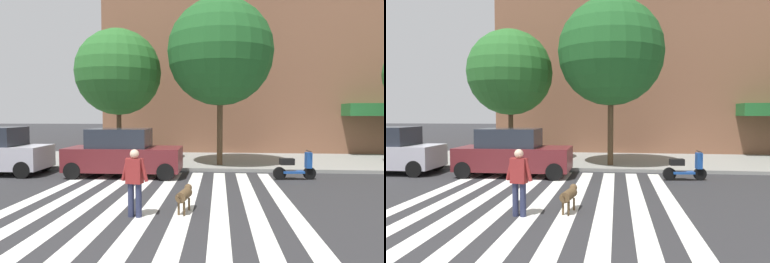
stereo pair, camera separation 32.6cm
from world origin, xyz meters
TOP-DOWN VIEW (x-y plane):
  - ground_plane at (0.00, 6.36)m, footprint 160.00×160.00m
  - sidewalk_far at (0.00, 15.73)m, footprint 80.00×6.00m
  - crosswalk_stripes at (-0.38, 6.36)m, footprint 7.65×12.13m
  - parked_car_near_curb at (-7.94, 11.46)m, footprint 4.36×2.01m
  - parked_car_behind_first at (-2.43, 11.46)m, footprint 4.56×1.92m
  - parked_scooter at (4.28, 11.26)m, footprint 1.63×0.52m
  - street_tree_nearest at (-3.62, 14.82)m, footprint 4.26×4.26m
  - street_tree_middle at (1.44, 13.85)m, footprint 4.84×4.84m
  - pedestrian_dog_walker at (-0.61, 6.22)m, footprint 0.71×0.30m
  - dog_on_leash at (0.54, 6.71)m, footprint 0.37×1.05m

SIDE VIEW (x-z plane):
  - ground_plane at x=0.00m, z-range 0.00..0.00m
  - crosswalk_stripes at x=-0.38m, z-range 0.00..0.01m
  - sidewalk_far at x=0.00m, z-range 0.00..0.15m
  - dog_on_leash at x=0.54m, z-range 0.12..0.77m
  - parked_scooter at x=4.28m, z-range -0.08..1.03m
  - parked_car_behind_first at x=-2.43m, z-range -0.04..1.86m
  - pedestrian_dog_walker at x=-0.61m, z-range 0.11..1.75m
  - parked_car_near_curb at x=-7.94m, z-range -0.03..1.92m
  - street_tree_nearest at x=-3.62m, z-range 1.30..7.86m
  - street_tree_middle at x=1.44m, z-range 1.51..9.08m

